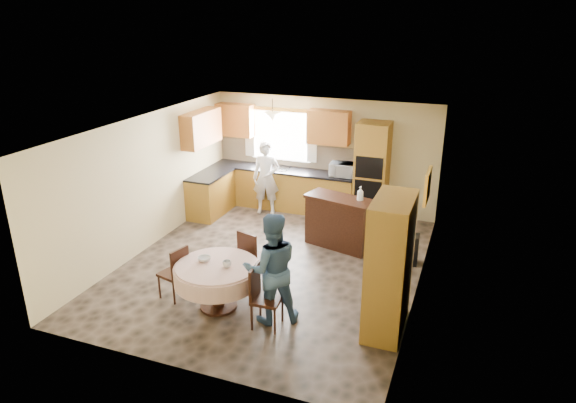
# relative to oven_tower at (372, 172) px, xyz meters

# --- Properties ---
(floor) EXTENTS (5.00, 6.00, 0.01)m
(floor) POSITION_rel_oven_tower_xyz_m (-1.15, -2.69, -1.06)
(floor) COLOR brown
(floor) RESTS_ON ground
(ceiling) EXTENTS (5.00, 6.00, 0.01)m
(ceiling) POSITION_rel_oven_tower_xyz_m (-1.15, -2.69, 1.44)
(ceiling) COLOR white
(ceiling) RESTS_ON wall_back
(wall_back) EXTENTS (5.00, 0.02, 2.50)m
(wall_back) POSITION_rel_oven_tower_xyz_m (-1.15, 0.31, 0.19)
(wall_back) COLOR #D0BE85
(wall_back) RESTS_ON floor
(wall_front) EXTENTS (5.00, 0.02, 2.50)m
(wall_front) POSITION_rel_oven_tower_xyz_m (-1.15, -5.69, 0.19)
(wall_front) COLOR #D0BE85
(wall_front) RESTS_ON floor
(wall_left) EXTENTS (0.02, 6.00, 2.50)m
(wall_left) POSITION_rel_oven_tower_xyz_m (-3.65, -2.69, 0.19)
(wall_left) COLOR #D0BE85
(wall_left) RESTS_ON floor
(wall_right) EXTENTS (0.02, 6.00, 2.50)m
(wall_right) POSITION_rel_oven_tower_xyz_m (1.35, -2.69, 0.19)
(wall_right) COLOR #D0BE85
(wall_right) RESTS_ON floor
(window) EXTENTS (1.40, 0.03, 1.10)m
(window) POSITION_rel_oven_tower_xyz_m (-2.15, 0.29, 0.54)
(window) COLOR white
(window) RESTS_ON wall_back
(curtain_left) EXTENTS (0.22, 0.02, 1.15)m
(curtain_left) POSITION_rel_oven_tower_xyz_m (-2.90, 0.24, 0.59)
(curtain_left) COLOR white
(curtain_left) RESTS_ON wall_back
(curtain_right) EXTENTS (0.22, 0.02, 1.15)m
(curtain_right) POSITION_rel_oven_tower_xyz_m (-1.40, 0.24, 0.59)
(curtain_right) COLOR white
(curtain_right) RESTS_ON wall_back
(base_cab_back) EXTENTS (3.30, 0.60, 0.88)m
(base_cab_back) POSITION_rel_oven_tower_xyz_m (-2.00, 0.01, -0.62)
(base_cab_back) COLOR #B58730
(base_cab_back) RESTS_ON floor
(counter_back) EXTENTS (3.30, 0.64, 0.04)m
(counter_back) POSITION_rel_oven_tower_xyz_m (-2.00, 0.01, -0.16)
(counter_back) COLOR black
(counter_back) RESTS_ON base_cab_back
(base_cab_left) EXTENTS (0.60, 1.20, 0.88)m
(base_cab_left) POSITION_rel_oven_tower_xyz_m (-3.35, -0.89, -0.62)
(base_cab_left) COLOR #B58730
(base_cab_left) RESTS_ON floor
(counter_left) EXTENTS (0.64, 1.20, 0.04)m
(counter_left) POSITION_rel_oven_tower_xyz_m (-3.35, -0.89, -0.16)
(counter_left) COLOR black
(counter_left) RESTS_ON base_cab_left
(backsplash) EXTENTS (3.30, 0.02, 0.55)m
(backsplash) POSITION_rel_oven_tower_xyz_m (-2.00, 0.30, 0.12)
(backsplash) COLOR #CAB28E
(backsplash) RESTS_ON wall_back
(wall_cab_left) EXTENTS (0.85, 0.33, 0.72)m
(wall_cab_left) POSITION_rel_oven_tower_xyz_m (-3.20, 0.15, 0.85)
(wall_cab_left) COLOR #CB6D32
(wall_cab_left) RESTS_ON wall_back
(wall_cab_right) EXTENTS (0.90, 0.33, 0.72)m
(wall_cab_right) POSITION_rel_oven_tower_xyz_m (-1.00, 0.15, 0.85)
(wall_cab_right) COLOR #CB6D32
(wall_cab_right) RESTS_ON wall_back
(wall_cab_side) EXTENTS (0.33, 1.20, 0.72)m
(wall_cab_side) POSITION_rel_oven_tower_xyz_m (-3.48, -0.89, 0.85)
(wall_cab_side) COLOR #CB6D32
(wall_cab_side) RESTS_ON wall_left
(oven_tower) EXTENTS (0.66, 0.62, 2.12)m
(oven_tower) POSITION_rel_oven_tower_xyz_m (0.00, 0.00, 0.00)
(oven_tower) COLOR #B58730
(oven_tower) RESTS_ON floor
(oven_upper) EXTENTS (0.56, 0.01, 0.45)m
(oven_upper) POSITION_rel_oven_tower_xyz_m (0.00, -0.31, 0.19)
(oven_upper) COLOR black
(oven_upper) RESTS_ON oven_tower
(oven_lower) EXTENTS (0.56, 0.01, 0.45)m
(oven_lower) POSITION_rel_oven_tower_xyz_m (0.00, -0.31, -0.31)
(oven_lower) COLOR black
(oven_lower) RESTS_ON oven_tower
(pendant) EXTENTS (0.36, 0.36, 0.18)m
(pendant) POSITION_rel_oven_tower_xyz_m (-2.15, -0.19, 1.06)
(pendant) COLOR beige
(pendant) RESTS_ON ceiling
(sideboard) EXTENTS (1.39, 0.85, 0.93)m
(sideboard) POSITION_rel_oven_tower_xyz_m (-0.26, -1.52, -0.60)
(sideboard) COLOR #36180E
(sideboard) RESTS_ON floor
(space_heater) EXTENTS (0.41, 0.30, 0.54)m
(space_heater) POSITION_rel_oven_tower_xyz_m (1.05, -1.76, -0.79)
(space_heater) COLOR black
(space_heater) RESTS_ON floor
(cupboard) EXTENTS (0.51, 1.03, 1.96)m
(cupboard) POSITION_rel_oven_tower_xyz_m (1.07, -3.90, -0.08)
(cupboard) COLOR #B58730
(cupboard) RESTS_ON floor
(dining_table) EXTENTS (1.27, 1.27, 0.72)m
(dining_table) POSITION_rel_oven_tower_xyz_m (-1.40, -4.25, -0.50)
(dining_table) COLOR #36180E
(dining_table) RESTS_ON floor
(chair_left) EXTENTS (0.46, 0.46, 0.87)m
(chair_left) POSITION_rel_oven_tower_xyz_m (-2.12, -4.24, -0.58)
(chair_left) COLOR #36180E
(chair_left) RESTS_ON floor
(chair_back) EXTENTS (0.51, 0.51, 0.95)m
(chair_back) POSITION_rel_oven_tower_xyz_m (-1.21, -3.42, -0.54)
(chair_back) COLOR #36180E
(chair_back) RESTS_ON floor
(chair_right) EXTENTS (0.42, 0.42, 0.92)m
(chair_right) POSITION_rel_oven_tower_xyz_m (-0.59, -4.44, -0.55)
(chair_right) COLOR #36180E
(chair_right) RESTS_ON floor
(framed_picture) EXTENTS (0.06, 0.63, 0.52)m
(framed_picture) POSITION_rel_oven_tower_xyz_m (1.32, -2.09, 0.53)
(framed_picture) COLOR gold
(framed_picture) RESTS_ON wall_right
(microwave) EXTENTS (0.54, 0.38, 0.29)m
(microwave) POSITION_rel_oven_tower_xyz_m (-0.62, -0.04, 0.01)
(microwave) COLOR silver
(microwave) RESTS_ON counter_back
(person_sink) EXTENTS (0.67, 0.52, 1.61)m
(person_sink) POSITION_rel_oven_tower_xyz_m (-2.24, -0.39, -0.26)
(person_sink) COLOR silver
(person_sink) RESTS_ON floor
(person_dining) EXTENTS (1.02, 0.96, 1.66)m
(person_dining) POSITION_rel_oven_tower_xyz_m (-0.52, -4.26, -0.23)
(person_dining) COLOR #3A5A7F
(person_dining) RESTS_ON floor
(bowl_sideboard) EXTENTS (0.30, 0.30, 0.06)m
(bowl_sideboard) POSITION_rel_oven_tower_xyz_m (-0.57, -1.52, -0.10)
(bowl_sideboard) COLOR #B2B2B2
(bowl_sideboard) RESTS_ON sideboard
(bottle_sideboard) EXTENTS (0.15, 0.15, 0.32)m
(bottle_sideboard) POSITION_rel_oven_tower_xyz_m (0.11, -1.52, 0.03)
(bottle_sideboard) COLOR silver
(bottle_sideboard) RESTS_ON sideboard
(cup_table) EXTENTS (0.13, 0.13, 0.10)m
(cup_table) POSITION_rel_oven_tower_xyz_m (-1.22, -4.27, -0.29)
(cup_table) COLOR #B2B2B2
(cup_table) RESTS_ON dining_table
(bowl_table) EXTENTS (0.25, 0.25, 0.06)m
(bowl_table) POSITION_rel_oven_tower_xyz_m (-1.63, -4.20, -0.31)
(bowl_table) COLOR #B2B2B2
(bowl_table) RESTS_ON dining_table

